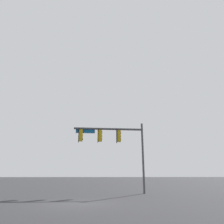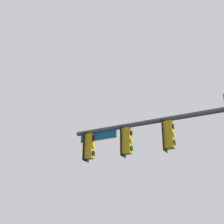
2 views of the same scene
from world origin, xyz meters
name	(u,v)px [view 2 (image 2 of 2)]	position (x,y,z in m)	size (l,w,h in m)	color
signal_pole_near	(153,144)	(-2.76, -6.77, 4.93)	(6.65, 0.55, 6.48)	#47474C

